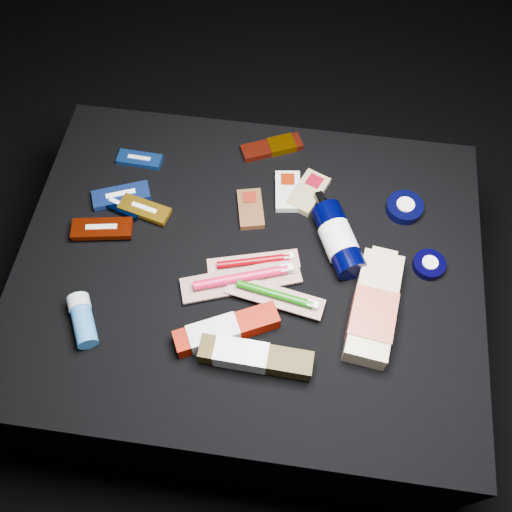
# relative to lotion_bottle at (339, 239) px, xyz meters

# --- Properties ---
(ground) EXTENTS (3.00, 3.00, 0.00)m
(ground) POSITION_rel_lotion_bottle_xyz_m (-0.18, -0.07, -0.43)
(ground) COLOR black
(ground) RESTS_ON ground
(cloth_table) EXTENTS (0.98, 0.78, 0.40)m
(cloth_table) POSITION_rel_lotion_bottle_xyz_m (-0.18, -0.07, -0.23)
(cloth_table) COLOR black
(cloth_table) RESTS_ON ground
(luna_bar_0) EXTENTS (0.10, 0.04, 0.01)m
(luna_bar_0) POSITION_rel_lotion_bottle_xyz_m (-0.47, 0.17, -0.03)
(luna_bar_0) COLOR #16429F
(luna_bar_0) RESTS_ON cloth_table
(luna_bar_1) EXTENTS (0.14, 0.09, 0.02)m
(luna_bar_1) POSITION_rel_lotion_bottle_xyz_m (-0.49, 0.06, -0.02)
(luna_bar_1) COLOR #1E3F9E
(luna_bar_1) RESTS_ON cloth_table
(luna_bar_2) EXTENTS (0.11, 0.07, 0.01)m
(luna_bar_2) POSITION_rel_lotion_bottle_xyz_m (-0.48, 0.04, -0.02)
(luna_bar_2) COLOR black
(luna_bar_2) RESTS_ON cloth_table
(luna_bar_3) EXTENTS (0.12, 0.07, 0.01)m
(luna_bar_3) POSITION_rel_lotion_bottle_xyz_m (-0.43, 0.03, -0.02)
(luna_bar_3) COLOR #B37C12
(luna_bar_3) RESTS_ON cloth_table
(luna_bar_4) EXTENTS (0.14, 0.07, 0.02)m
(luna_bar_4) POSITION_rel_lotion_bottle_xyz_m (-0.50, -0.03, -0.02)
(luna_bar_4) COLOR #711703
(luna_bar_4) RESTS_ON cloth_table
(clif_bar_0) EXTENTS (0.07, 0.11, 0.02)m
(clif_bar_0) POSITION_rel_lotion_bottle_xyz_m (-0.20, 0.07, -0.03)
(clif_bar_0) COLOR #59331A
(clif_bar_0) RESTS_ON cloth_table
(clif_bar_1) EXTENTS (0.07, 0.11, 0.02)m
(clif_bar_1) POSITION_rel_lotion_bottle_xyz_m (-0.12, 0.13, -0.02)
(clif_bar_1) COLOR silver
(clif_bar_1) RESTS_ON cloth_table
(clif_bar_2) EXTENTS (0.10, 0.12, 0.02)m
(clif_bar_2) POSITION_rel_lotion_bottle_xyz_m (-0.07, 0.13, -0.02)
(clif_bar_2) COLOR tan
(clif_bar_2) RESTS_ON cloth_table
(power_bar) EXTENTS (0.15, 0.10, 0.02)m
(power_bar) POSITION_rel_lotion_bottle_xyz_m (-0.16, 0.25, -0.02)
(power_bar) COLOR maroon
(power_bar) RESTS_ON cloth_table
(lotion_bottle) EXTENTS (0.13, 0.21, 0.07)m
(lotion_bottle) POSITION_rel_lotion_bottle_xyz_m (0.00, 0.00, 0.00)
(lotion_bottle) COLOR black
(lotion_bottle) RESTS_ON cloth_table
(cream_tin_upper) EXTENTS (0.08, 0.08, 0.03)m
(cream_tin_upper) POSITION_rel_lotion_bottle_xyz_m (0.14, 0.12, -0.02)
(cream_tin_upper) COLOR black
(cream_tin_upper) RESTS_ON cloth_table
(cream_tin_lower) EXTENTS (0.07, 0.07, 0.02)m
(cream_tin_lower) POSITION_rel_lotion_bottle_xyz_m (0.19, -0.02, -0.02)
(cream_tin_lower) COLOR black
(cream_tin_lower) RESTS_ON cloth_table
(bodywash_bottle) EXTENTS (0.11, 0.25, 0.05)m
(bodywash_bottle) POSITION_rel_lotion_bottle_xyz_m (0.08, -0.15, -0.01)
(bodywash_bottle) COLOR #D3B78F
(bodywash_bottle) RESTS_ON cloth_table
(deodorant_stick) EXTENTS (0.09, 0.11, 0.04)m
(deodorant_stick) POSITION_rel_lotion_bottle_xyz_m (-0.48, -0.25, -0.01)
(deodorant_stick) COLOR #2B6AAA
(deodorant_stick) RESTS_ON cloth_table
(toothbrush_pack_0) EXTENTS (0.20, 0.10, 0.02)m
(toothbrush_pack_0) POSITION_rel_lotion_bottle_xyz_m (-0.17, -0.07, -0.03)
(toothbrush_pack_0) COLOR beige
(toothbrush_pack_0) RESTS_ON cloth_table
(toothbrush_pack_1) EXTENTS (0.25, 0.14, 0.03)m
(toothbrush_pack_1) POSITION_rel_lotion_bottle_xyz_m (-0.19, -0.11, -0.02)
(toothbrush_pack_1) COLOR #B2ABA7
(toothbrush_pack_1) RESTS_ON cloth_table
(toothbrush_pack_2) EXTENTS (0.21, 0.08, 0.02)m
(toothbrush_pack_2) POSITION_rel_lotion_bottle_xyz_m (-0.11, -0.14, -0.01)
(toothbrush_pack_2) COLOR #B9B4AC
(toothbrush_pack_2) RESTS_ON cloth_table
(toothpaste_carton_red) EXTENTS (0.20, 0.13, 0.04)m
(toothpaste_carton_red) POSITION_rel_lotion_bottle_xyz_m (-0.21, -0.23, -0.01)
(toothpaste_carton_red) COLOR #7F0D00
(toothpaste_carton_red) RESTS_ON cloth_table
(toothpaste_carton_green) EXTENTS (0.22, 0.06, 0.04)m
(toothpaste_carton_green) POSITION_rel_lotion_bottle_xyz_m (-0.15, -0.28, -0.01)
(toothpaste_carton_green) COLOR #392C0D
(toothpaste_carton_green) RESTS_ON cloth_table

